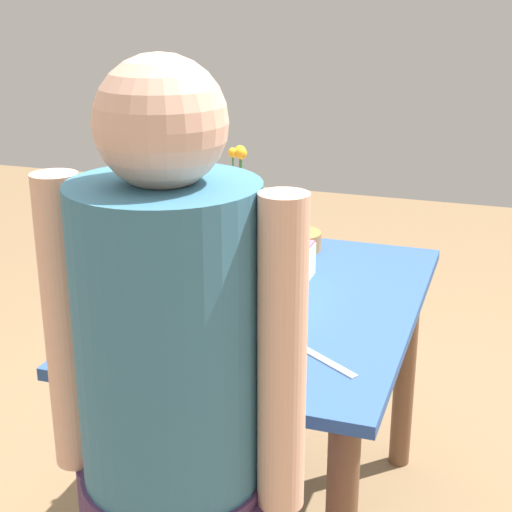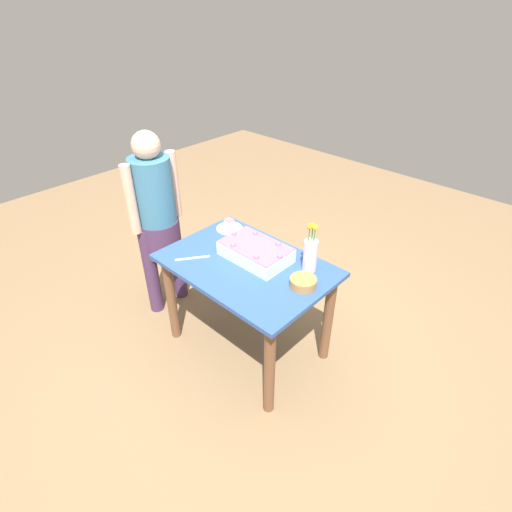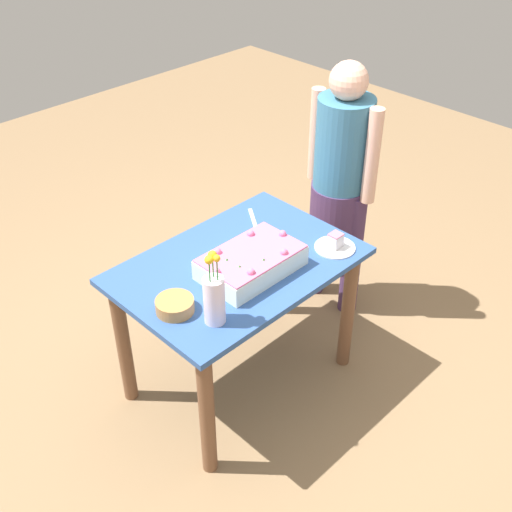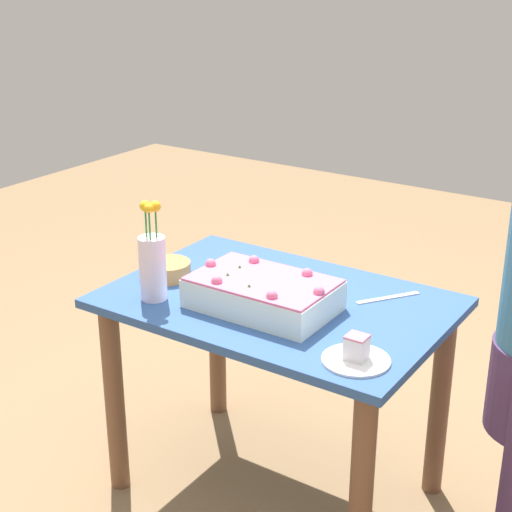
{
  "view_description": "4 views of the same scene",
  "coord_description": "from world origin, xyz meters",
  "px_view_note": "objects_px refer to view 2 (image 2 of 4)",
  "views": [
    {
      "loc": [
        -1.89,
        -0.59,
        1.58
      ],
      "look_at": [
        0.06,
        0.07,
        0.86
      ],
      "focal_mm": 55.0,
      "sensor_mm": 36.0,
      "label": 1
    },
    {
      "loc": [
        1.53,
        -1.54,
        2.28
      ],
      "look_at": [
        0.01,
        0.08,
        0.79
      ],
      "focal_mm": 28.0,
      "sensor_mm": 36.0,
      "label": 2
    },
    {
      "loc": [
        1.64,
        1.77,
        2.53
      ],
      "look_at": [
        -0.0,
        0.12,
        0.86
      ],
      "focal_mm": 45.0,
      "sensor_mm": 36.0,
      "label": 3
    },
    {
      "loc": [
        -1.27,
        2.03,
        1.85
      ],
      "look_at": [
        0.07,
        0.03,
        0.91
      ],
      "focal_mm": 55.0,
      "sensor_mm": 36.0,
      "label": 4
    }
  ],
  "objects_px": {
    "serving_plate_with_slice": "(229,226)",
    "cake_knife": "(192,258)",
    "sheet_cake": "(256,252)",
    "flower_vase": "(310,254)",
    "fruit_bowl": "(303,282)",
    "person_standing": "(157,215)"
  },
  "relations": [
    {
      "from": "flower_vase",
      "to": "fruit_bowl",
      "type": "height_order",
      "value": "flower_vase"
    },
    {
      "from": "flower_vase",
      "to": "person_standing",
      "type": "distance_m",
      "value": 1.25
    },
    {
      "from": "serving_plate_with_slice",
      "to": "cake_knife",
      "type": "bearing_deg",
      "value": -76.58
    },
    {
      "from": "sheet_cake",
      "to": "fruit_bowl",
      "type": "height_order",
      "value": "sheet_cake"
    },
    {
      "from": "cake_knife",
      "to": "person_standing",
      "type": "height_order",
      "value": "person_standing"
    },
    {
      "from": "fruit_bowl",
      "to": "cake_knife",
      "type": "bearing_deg",
      "value": -159.9
    },
    {
      "from": "flower_vase",
      "to": "fruit_bowl",
      "type": "xyz_separation_m",
      "value": [
        0.08,
        -0.17,
        -0.09
      ]
    },
    {
      "from": "flower_vase",
      "to": "person_standing",
      "type": "xyz_separation_m",
      "value": [
        -1.21,
        -0.32,
        -0.03
      ]
    },
    {
      "from": "serving_plate_with_slice",
      "to": "fruit_bowl",
      "type": "height_order",
      "value": "serving_plate_with_slice"
    },
    {
      "from": "sheet_cake",
      "to": "person_standing",
      "type": "height_order",
      "value": "person_standing"
    },
    {
      "from": "sheet_cake",
      "to": "serving_plate_with_slice",
      "type": "height_order",
      "value": "sheet_cake"
    },
    {
      "from": "sheet_cake",
      "to": "flower_vase",
      "type": "relative_size",
      "value": 1.35
    },
    {
      "from": "sheet_cake",
      "to": "flower_vase",
      "type": "xyz_separation_m",
      "value": [
        0.34,
        0.14,
        0.07
      ]
    },
    {
      "from": "cake_knife",
      "to": "flower_vase",
      "type": "xyz_separation_m",
      "value": [
        0.65,
        0.43,
        0.12
      ]
    },
    {
      "from": "fruit_bowl",
      "to": "person_standing",
      "type": "relative_size",
      "value": 0.11
    },
    {
      "from": "flower_vase",
      "to": "cake_knife",
      "type": "bearing_deg",
      "value": -146.44
    },
    {
      "from": "serving_plate_with_slice",
      "to": "person_standing",
      "type": "height_order",
      "value": "person_standing"
    },
    {
      "from": "person_standing",
      "to": "flower_vase",
      "type": "bearing_deg",
      "value": 14.85
    },
    {
      "from": "sheet_cake",
      "to": "serving_plate_with_slice",
      "type": "relative_size",
      "value": 2.33
    },
    {
      "from": "sheet_cake",
      "to": "serving_plate_with_slice",
      "type": "distance_m",
      "value": 0.45
    },
    {
      "from": "cake_knife",
      "to": "serving_plate_with_slice",
      "type": "bearing_deg",
      "value": 48.37
    },
    {
      "from": "fruit_bowl",
      "to": "person_standing",
      "type": "distance_m",
      "value": 1.3
    }
  ]
}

